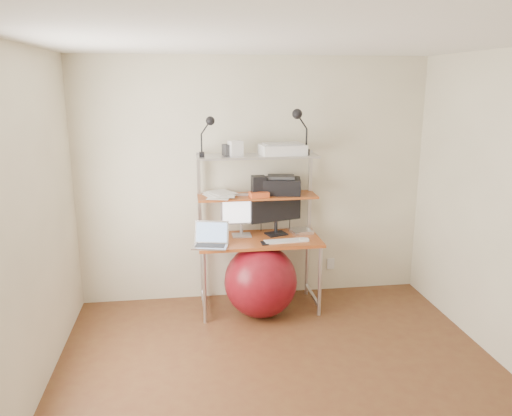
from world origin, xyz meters
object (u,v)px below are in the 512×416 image
(monitor_black, at_px, (276,208))
(laptop, at_px, (211,241))
(exercise_ball, at_px, (261,281))
(printer, at_px, (281,185))
(monitor_silver, at_px, (241,212))

(monitor_black, height_order, laptop, monitor_black)
(monitor_black, bearing_deg, laptop, -174.17)
(laptop, bearing_deg, exercise_ball, 11.78)
(printer, distance_m, exercise_ball, 0.97)
(monitor_black, relative_size, exercise_ball, 0.77)
(monitor_silver, distance_m, printer, 0.48)
(laptop, relative_size, printer, 0.87)
(laptop, relative_size, exercise_ball, 0.53)
(laptop, bearing_deg, monitor_silver, 54.05)
(monitor_silver, xyz_separation_m, laptop, (-0.32, -0.28, -0.20))
(monitor_black, distance_m, laptop, 0.76)
(laptop, xyz_separation_m, exercise_ball, (0.47, -0.01, -0.43))
(exercise_ball, bearing_deg, monitor_silver, 117.96)
(exercise_ball, bearing_deg, monitor_black, 55.28)
(exercise_ball, bearing_deg, laptop, 178.57)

